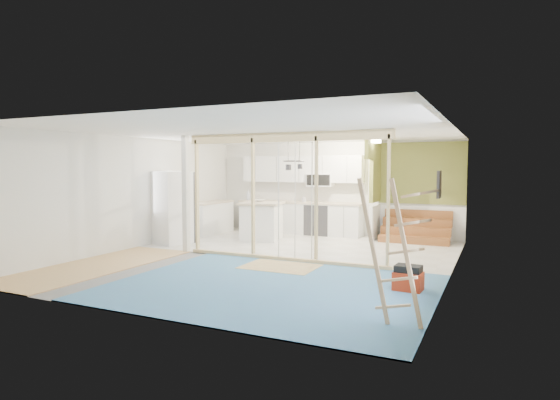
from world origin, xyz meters
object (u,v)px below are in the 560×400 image
at_px(island, 262,222).
at_px(ladder, 394,252).
at_px(fridge, 172,208).
at_px(toolbox, 408,279).

height_order(island, ladder, ladder).
distance_m(fridge, toolbox, 6.45).
bearing_deg(toolbox, fridge, 165.73).
xyz_separation_m(island, toolbox, (4.32, -3.47, -0.30)).
relative_size(fridge, ladder, 1.02).
bearing_deg(island, ladder, -60.21).
bearing_deg(ladder, island, 130.62).
height_order(fridge, island, fridge).
relative_size(island, toolbox, 2.66).
distance_m(fridge, island, 2.30).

